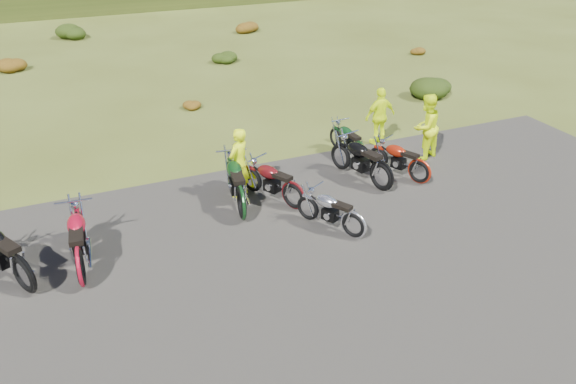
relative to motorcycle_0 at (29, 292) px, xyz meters
name	(u,v)px	position (x,y,z in m)	size (l,w,h in m)	color
ground	(312,238)	(5.84, -0.42, 0.00)	(300.00, 300.00, 0.00)	#414918
gravel_pad	(356,290)	(5.84, -2.42, 0.00)	(20.00, 12.00, 0.04)	black
shrub_2	(10,63)	(-0.36, 16.18, 0.38)	(1.30, 1.30, 0.77)	#6C330D
shrub_3	(72,30)	(2.54, 21.48, 0.46)	(1.56, 1.56, 0.92)	black
shrub_4	(190,103)	(5.44, 8.78, 0.23)	(0.77, 0.77, 0.45)	#6C330D
shrub_5	(224,56)	(8.34, 14.08, 0.31)	(1.03, 1.03, 0.61)	black
shrub_6	(246,25)	(11.24, 19.38, 0.38)	(1.30, 1.30, 0.77)	#6C330D
shrub_7	(432,84)	(14.14, 6.68, 0.46)	(1.56, 1.56, 0.92)	black
shrub_8	(415,49)	(17.04, 11.98, 0.23)	(0.77, 0.77, 0.45)	#6C330D
motorcycle_0	(29,292)	(0.00, 0.00, 0.00)	(2.35, 0.78, 1.23)	black
motorcycle_1	(84,285)	(1.00, -0.17, 0.00)	(2.31, 0.77, 1.21)	maroon
motorcycle_2	(242,219)	(4.67, 0.96, 0.00)	(2.33, 0.78, 1.22)	black
motorcycle_3	(353,238)	(6.66, -0.78, 0.00)	(1.86, 0.62, 0.97)	#BCBBC1
motorcycle_4	(293,209)	(5.97, 0.91, 0.00)	(2.03, 0.68, 1.07)	#4B0C0F
motorcycle_5	(380,191)	(8.40, 0.90, 0.00)	(2.28, 0.76, 1.19)	black
motorcycle_6	(418,184)	(9.52, 0.84, 0.00)	(1.92, 0.64, 1.01)	maroon
motorcycle_7	(359,164)	(8.68, 2.51, 0.00)	(1.87, 0.62, 0.98)	#0E3414
person_middle	(239,164)	(5.00, 2.06, 0.90)	(0.65, 0.43, 1.79)	#DAF30C
person_right_a	(425,128)	(10.54, 2.14, 0.94)	(0.92, 0.72, 1.89)	#DAF30C
person_right_b	(380,117)	(9.92, 3.53, 0.87)	(1.02, 0.42, 1.74)	#DAF30C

